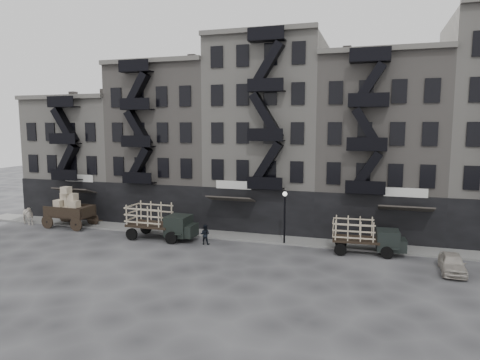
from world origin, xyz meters
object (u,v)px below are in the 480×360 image
(wagon, at_px, (68,204))
(stake_truck_west, at_px, (160,219))
(car_east, at_px, (452,263))
(pedestrian_west, at_px, (74,220))
(pedestrian_mid, at_px, (205,234))
(horse, at_px, (26,215))
(stake_truck_east, at_px, (366,234))

(wagon, bearing_deg, stake_truck_west, -5.18)
(car_east, relative_size, pedestrian_west, 2.21)
(pedestrian_mid, bearing_deg, stake_truck_west, -9.30)
(horse, height_order, wagon, wagon)
(horse, xyz_separation_m, pedestrian_west, (5.47, -0.03, -0.08))
(stake_truck_east, height_order, car_east, stake_truck_east)
(stake_truck_west, bearing_deg, wagon, 174.46)
(wagon, bearing_deg, pedestrian_west, -24.27)
(wagon, distance_m, stake_truck_east, 26.62)
(pedestrian_west, height_order, pedestrian_mid, pedestrian_west)
(stake_truck_east, distance_m, pedestrian_west, 25.77)
(horse, relative_size, pedestrian_mid, 1.35)
(pedestrian_mid, bearing_deg, horse, -7.72)
(wagon, bearing_deg, car_east, -3.62)
(horse, bearing_deg, pedestrian_west, -69.00)
(stake_truck_east, xyz_separation_m, pedestrian_west, (-25.76, -0.13, -0.65))
(wagon, xyz_separation_m, pedestrian_mid, (14.31, -1.58, -1.36))
(pedestrian_mid, bearing_deg, car_east, 171.63)
(stake_truck_east, distance_m, car_east, 6.08)
(wagon, height_order, pedestrian_west, wagon)
(stake_truck_east, bearing_deg, horse, 176.78)
(wagon, bearing_deg, horse, -173.79)
(stake_truck_west, distance_m, pedestrian_mid, 4.30)
(stake_truck_east, relative_size, pedestrian_mid, 3.29)
(wagon, relative_size, pedestrian_mid, 2.83)
(horse, xyz_separation_m, pedestrian_mid, (18.93, -1.20, -0.11))
(wagon, distance_m, pedestrian_west, 1.63)
(car_east, distance_m, pedestrian_west, 31.28)
(horse, height_order, pedestrian_west, horse)
(horse, bearing_deg, stake_truck_east, -68.48)
(stake_truck_west, distance_m, car_east, 22.00)
(horse, bearing_deg, pedestrian_mid, -72.29)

